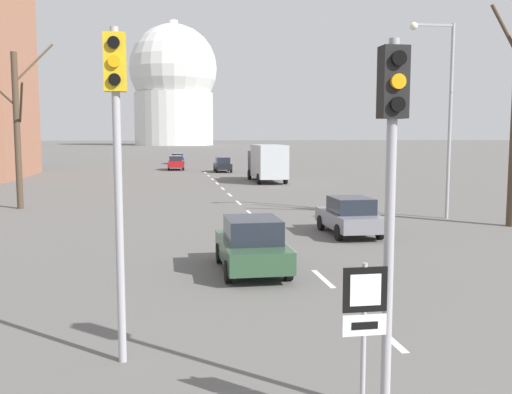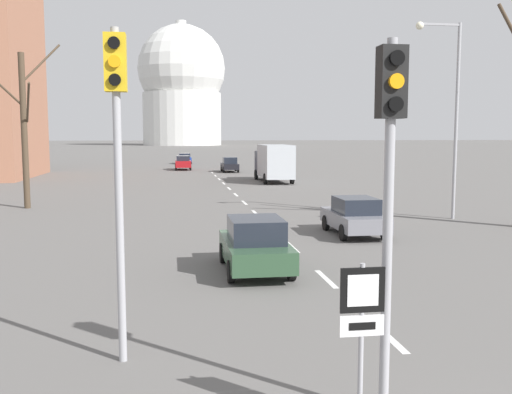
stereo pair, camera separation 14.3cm
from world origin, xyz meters
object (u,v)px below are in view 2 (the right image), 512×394
Objects in this scene: sedan_mid_centre at (185,158)px; delivery_truck at (274,162)px; sedan_far_right at (230,165)px; route_sign_post at (362,319)px; sedan_near_right at (355,216)px; sedan_near_left at (255,245)px; traffic_signal_near_left at (117,135)px; traffic_signal_centre_tall at (390,159)px; street_lamp_right at (450,101)px; sedan_far_left at (183,163)px.

delivery_truck is (6.78, -31.83, 0.96)m from sedan_mid_centre.
delivery_truck reaches higher than sedan_far_right.
route_sign_post is 15.37m from sedan_near_right.
route_sign_post is at bearing -89.52° from sedan_near_left.
traffic_signal_near_left is at bearing 138.52° from route_sign_post.
sedan_mid_centre is (2.65, 69.24, -3.23)m from traffic_signal_near_left.
sedan_far_right reaches higher than sedan_mid_centre.
traffic_signal_near_left is at bearing 146.31° from traffic_signal_centre_tall.
sedan_near_left is 1.01× the size of sedan_near_right.
traffic_signal_centre_tall is at bearing -106.56° from sedan_near_right.
street_lamp_right is 2.19× the size of sedan_mid_centre.
sedan_far_right is (-1.02, 39.19, 0.03)m from sedan_near_right.
traffic_signal_near_left is at bearing -117.78° from sedan_near_left.
traffic_signal_near_left is 0.80× the size of delivery_truck.
sedan_far_left is at bearing 91.17° from route_sign_post.
sedan_far_right is at bearing 82.12° from traffic_signal_near_left.
delivery_truck is (-4.29, 22.19, -3.81)m from street_lamp_right.
sedan_far_right is at bearing 86.57° from traffic_signal_centre_tall.
street_lamp_right is 2.28× the size of sedan_near_left.
traffic_signal_centre_tall reaches higher than sedan_far_left.
traffic_signal_centre_tall reaches higher than sedan_near_right.
traffic_signal_centre_tall is at bearing 39.65° from route_sign_post.
sedan_near_right reaches higher than sedan_mid_centre.
sedan_far_left is at bearing 87.77° from traffic_signal_near_left.
traffic_signal_centre_tall is at bearing -88.34° from sedan_far_left.
sedan_near_right is (8.05, 11.65, -3.21)m from traffic_signal_near_left.
sedan_near_left is at bearing -139.20° from street_lamp_right.
sedan_far_right is (3.69, 53.80, -0.76)m from route_sign_post.
sedan_near_right is 0.55× the size of delivery_truck.
traffic_signal_centre_tall is 40.40m from delivery_truck.
traffic_signal_near_left is 69.37m from sedan_mid_centre.
traffic_signal_near_left is 38.64m from delivery_truck.
route_sign_post reaches higher than sedan_mid_centre.
delivery_truck is (5.60, 39.96, -1.95)m from traffic_signal_centre_tall.
sedan_far_right reaches higher than sedan_near_right.
traffic_signal_centre_tall is 1.32× the size of sedan_near_left.
sedan_near_left is (-0.08, 9.16, -0.77)m from route_sign_post.
route_sign_post is 0.55× the size of sedan_far_left.
sedan_far_left is at bearing 91.66° from traffic_signal_centre_tall.
sedan_near_left is (-10.45, -9.02, -4.72)m from street_lamp_right.
sedan_mid_centre is at bearing 101.58° from street_lamp_right.
traffic_signal_centre_tall is 4.62m from traffic_signal_near_left.
sedan_near_right is at bearing -82.30° from sedan_far_left.
delivery_truck is (1.37, 25.76, 0.93)m from sedan_near_right.
route_sign_post is 0.32× the size of delivery_truck.
route_sign_post is at bearing -93.92° from sedan_far_right.
sedan_mid_centre is (-0.70, 72.20, -0.82)m from route_sign_post.
sedan_mid_centre is at bearing 102.02° from delivery_truck.
route_sign_post reaches higher than sedan_near_left.
sedan_far_right is 0.56× the size of delivery_truck.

